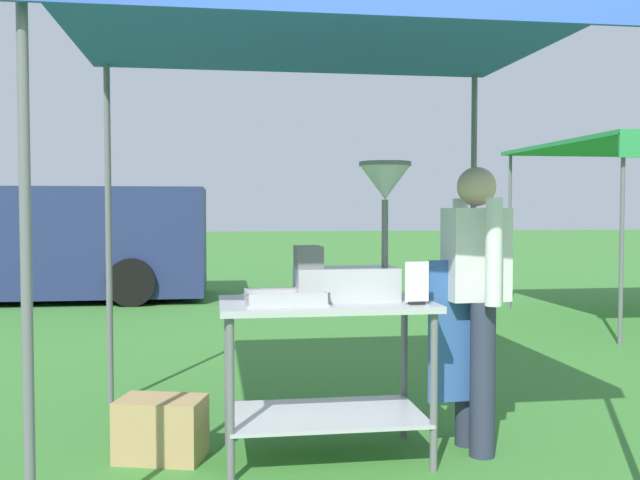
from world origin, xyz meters
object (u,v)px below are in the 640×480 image
at_px(donut_tray, 288,300).
at_px(van_navy, 28,242).
at_px(stall_canopy, 323,36).
at_px(donut_fryer, 356,247).
at_px(menu_sign, 417,286).
at_px(donut_cart, 325,344).
at_px(vendor, 475,292).
at_px(supply_crate, 161,429).

height_order(donut_tray, van_navy, van_navy).
distance_m(stall_canopy, donut_tray, 1.47).
relative_size(donut_fryer, menu_sign, 3.38).
bearing_deg(stall_canopy, donut_cart, -90.00).
bearing_deg(stall_canopy, donut_tray, -137.49).
bearing_deg(stall_canopy, van_navy, 114.32).
bearing_deg(menu_sign, stall_canopy, 144.42).
xyz_separation_m(donut_tray, menu_sign, (0.67, -0.12, 0.07)).
height_order(stall_canopy, donut_fryer, stall_canopy).
xyz_separation_m(vendor, van_navy, (-4.20, 7.53, -0.03)).
distance_m(menu_sign, supply_crate, 1.60).
distance_m(vendor, van_navy, 8.62).
bearing_deg(van_navy, vendor, -60.84).
bearing_deg(van_navy, menu_sign, -63.83).
bearing_deg(supply_crate, van_navy, 108.32).
distance_m(donut_fryer, supply_crate, 1.47).
bearing_deg(vendor, donut_cart, 178.98).
xyz_separation_m(menu_sign, supply_crate, (-1.35, 0.33, -0.80)).
relative_size(menu_sign, van_navy, 0.04).
xyz_separation_m(donut_tray, van_navy, (-3.13, 7.62, -0.01)).
relative_size(donut_tray, vendor, 0.27).
bearing_deg(donut_tray, supply_crate, 163.15).
height_order(donut_tray, supply_crate, donut_tray).
bearing_deg(vendor, supply_crate, 176.18).
relative_size(donut_tray, van_navy, 0.08).
xyz_separation_m(donut_fryer, menu_sign, (0.28, -0.24, -0.20)).
xyz_separation_m(donut_fryer, vendor, (0.67, -0.03, -0.26)).
bearing_deg(donut_cart, donut_fryer, 5.18).
xyz_separation_m(donut_cart, supply_crate, (-0.90, 0.10, -0.46)).
height_order(vendor, van_navy, van_navy).
bearing_deg(menu_sign, van_navy, 116.17).
bearing_deg(donut_cart, stall_canopy, 90.00).
bearing_deg(donut_fryer, vendor, -2.64).
bearing_deg(donut_tray, vendor, 4.72).
relative_size(donut_tray, menu_sign, 1.90).
distance_m(stall_canopy, vendor, 1.67).
bearing_deg(donut_cart, vendor, -1.02).
distance_m(donut_cart, van_navy, 8.23).
bearing_deg(supply_crate, donut_tray, -16.85).
distance_m(donut_cart, menu_sign, 0.61).
relative_size(supply_crate, van_navy, 0.10).
distance_m(stall_canopy, supply_crate, 2.34).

